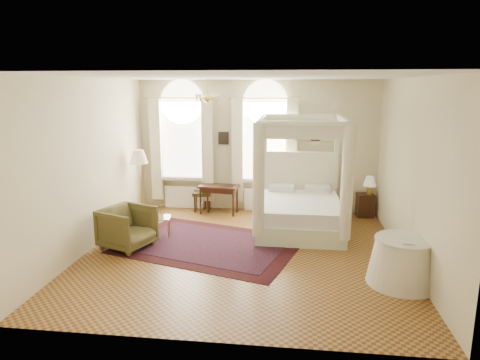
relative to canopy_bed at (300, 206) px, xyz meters
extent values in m
plane|color=olive|center=(-1.09, -1.43, -0.57)|extent=(6.00, 6.00, 0.00)
plane|color=beige|center=(-1.09, 1.57, 1.08)|extent=(6.00, 0.00, 6.00)
plane|color=beige|center=(-1.09, -4.43, 1.08)|extent=(6.00, 0.00, 6.00)
plane|color=beige|center=(-4.09, -1.43, 1.08)|extent=(0.00, 6.00, 6.00)
plane|color=beige|center=(1.91, -1.43, 1.08)|extent=(0.00, 6.00, 6.00)
plane|color=white|center=(-1.09, -1.43, 2.73)|extent=(6.00, 6.00, 0.00)
cube|color=white|center=(-2.99, 1.54, 1.23)|extent=(1.10, 0.04, 1.90)
cylinder|color=white|center=(-2.99, 1.54, 2.18)|extent=(1.10, 0.04, 1.10)
cube|color=white|center=(-2.99, 1.45, 0.24)|extent=(1.32, 0.24, 0.08)
cube|color=beige|center=(-3.66, 1.37, 0.98)|extent=(0.28, 0.14, 2.60)
cube|color=beige|center=(-2.32, 1.37, 0.98)|extent=(0.28, 0.14, 2.60)
cube|color=white|center=(-2.99, 1.47, -0.27)|extent=(1.00, 0.12, 0.58)
cube|color=white|center=(-0.89, 1.54, 1.23)|extent=(1.10, 0.04, 1.90)
cylinder|color=white|center=(-0.89, 1.54, 2.18)|extent=(1.10, 0.04, 1.10)
cube|color=white|center=(-0.89, 1.45, 0.24)|extent=(1.32, 0.24, 0.08)
cube|color=beige|center=(-1.56, 1.37, 0.98)|extent=(0.28, 0.14, 2.60)
cube|color=beige|center=(-0.22, 1.37, 0.98)|extent=(0.28, 0.14, 2.60)
cube|color=white|center=(-0.89, 1.47, -0.27)|extent=(1.00, 0.12, 0.58)
cylinder|color=gold|center=(-1.99, -0.23, 2.53)|extent=(0.02, 0.02, 0.40)
sphere|color=gold|center=(-1.99, -0.23, 2.31)|extent=(0.16, 0.16, 0.16)
sphere|color=beige|center=(-1.77, -0.23, 2.38)|extent=(0.07, 0.07, 0.07)
sphere|color=beige|center=(-1.88, -0.04, 2.38)|extent=(0.07, 0.07, 0.07)
sphere|color=beige|center=(-2.10, -0.04, 2.38)|extent=(0.07, 0.07, 0.07)
sphere|color=beige|center=(-2.21, -0.23, 2.38)|extent=(0.07, 0.07, 0.07)
sphere|color=beige|center=(-2.10, -0.42, 2.38)|extent=(0.07, 0.07, 0.07)
sphere|color=beige|center=(-1.88, -0.42, 2.38)|extent=(0.07, 0.07, 0.07)
cube|color=black|center=(-1.94, 1.54, 1.28)|extent=(0.26, 0.03, 0.32)
cube|color=black|center=(0.36, 1.54, 1.38)|extent=(0.22, 0.03, 0.26)
cube|color=beige|center=(0.00, 0.01, -0.38)|extent=(1.83, 2.26, 0.38)
cube|color=white|center=(0.00, 0.01, -0.03)|extent=(1.72, 2.15, 0.30)
cube|color=beige|center=(-0.01, 1.09, 0.39)|extent=(1.82, 0.10, 1.28)
cube|color=beige|center=(-0.85, 1.07, 0.66)|extent=(0.10, 0.10, 2.46)
cube|color=beige|center=(0.84, 1.08, 0.66)|extent=(0.10, 0.10, 2.46)
cube|color=beige|center=(-0.84, -1.05, 0.66)|extent=(0.10, 0.10, 2.46)
cube|color=beige|center=(0.85, -1.04, 0.66)|extent=(0.10, 0.10, 2.46)
cube|color=beige|center=(-0.01, 1.07, 1.89)|extent=(1.82, 0.10, 0.09)
cube|color=beige|center=(0.01, -1.04, 1.89)|extent=(1.82, 0.10, 0.09)
cube|color=beige|center=(-0.84, 0.01, 1.89)|extent=(0.10, 2.24, 0.09)
cube|color=beige|center=(0.84, 0.02, 1.89)|extent=(0.10, 2.24, 0.09)
cube|color=beige|center=(-0.01, 1.07, 1.74)|extent=(1.88, 0.06, 0.30)
cube|color=beige|center=(0.01, -1.04, 1.74)|extent=(1.88, 0.06, 0.30)
cube|color=beige|center=(-0.84, 0.01, 1.74)|extent=(0.06, 2.31, 0.30)
cube|color=beige|center=(0.84, 0.02, 1.74)|extent=(0.06, 2.31, 0.30)
cylinder|color=beige|center=(-0.84, -1.05, 0.77)|extent=(0.23, 0.23, 2.24)
cylinder|color=beige|center=(0.85, -1.04, 0.77)|extent=(0.23, 0.23, 2.24)
cube|color=#351B0E|center=(1.61, 1.27, -0.29)|extent=(0.43, 0.39, 0.57)
cylinder|color=gold|center=(1.69, 1.28, 0.10)|extent=(0.13, 0.13, 0.21)
cone|color=beige|center=(1.69, 1.28, 0.32)|extent=(0.30, 0.30, 0.23)
cube|color=#351B0E|center=(-2.00, 1.10, 0.12)|extent=(1.02, 0.62, 0.06)
cube|color=#351B0E|center=(-2.00, 1.10, 0.04)|extent=(0.91, 0.51, 0.10)
cylinder|color=#351B0E|center=(-2.39, 1.34, -0.23)|extent=(0.05, 0.05, 0.67)
cylinder|color=#351B0E|center=(-1.55, 1.23, -0.23)|extent=(0.05, 0.05, 0.67)
cylinder|color=#351B0E|center=(-2.44, 0.96, -0.23)|extent=(0.05, 0.05, 0.67)
cylinder|color=#351B0E|center=(-1.60, 0.85, -0.23)|extent=(0.05, 0.05, 0.67)
imported|color=black|center=(-1.75, 1.05, 0.17)|extent=(0.33, 0.23, 0.02)
cube|color=#47411E|center=(-2.46, 1.27, -0.10)|extent=(0.48, 0.48, 0.09)
cylinder|color=#351B0E|center=(-2.62, 1.09, -0.36)|extent=(0.04, 0.04, 0.42)
cylinder|color=#351B0E|center=(-2.28, 1.11, -0.36)|extent=(0.04, 0.04, 0.42)
cylinder|color=#351B0E|center=(-2.64, 1.42, -0.36)|extent=(0.04, 0.04, 0.42)
cylinder|color=#351B0E|center=(-2.31, 1.45, -0.36)|extent=(0.04, 0.04, 0.42)
imported|color=#4D4421|center=(-3.39, -1.44, -0.16)|extent=(1.16, 1.15, 0.82)
cube|color=silver|center=(-3.04, -0.71, -0.16)|extent=(0.68, 0.54, 0.02)
cylinder|color=gold|center=(-3.26, -0.93, -0.37)|extent=(0.02, 0.02, 0.40)
cylinder|color=gold|center=(-2.75, -0.83, -0.37)|extent=(0.02, 0.02, 0.40)
cylinder|color=gold|center=(-3.33, -0.60, -0.37)|extent=(0.02, 0.02, 0.40)
cylinder|color=gold|center=(-2.82, -0.49, -0.37)|extent=(0.02, 0.02, 0.40)
cylinder|color=gold|center=(-3.79, 0.44, -0.55)|extent=(0.29, 0.29, 0.03)
cylinder|color=gold|center=(-3.79, 0.44, 0.17)|extent=(0.04, 0.04, 1.47)
cone|color=beige|center=(-3.79, 0.44, 0.95)|extent=(0.43, 0.43, 0.31)
cube|color=#3A0D10|center=(-1.81, -1.12, -0.56)|extent=(4.01, 3.36, 0.01)
cube|color=black|center=(-1.81, -1.12, -0.56)|extent=(3.34, 2.69, 0.01)
cone|color=beige|center=(1.61, -2.44, -0.21)|extent=(1.12, 1.12, 0.72)
cylinder|color=beige|center=(1.61, -2.44, 0.18)|extent=(0.92, 0.92, 0.04)
imported|color=black|center=(1.51, -2.59, 0.21)|extent=(0.21, 0.26, 0.02)
camera|label=1|loc=(-0.22, -9.14, 2.56)|focal=32.00mm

